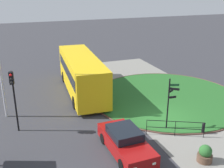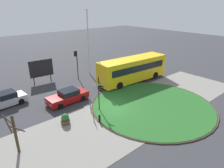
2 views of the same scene
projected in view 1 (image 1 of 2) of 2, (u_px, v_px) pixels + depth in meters
name	position (u px, v px, depth m)	size (l,w,h in m)	color
ground	(163.00, 119.00, 19.48)	(120.00, 120.00, 0.00)	#333338
sidewalk_paving	(186.00, 114.00, 20.14)	(32.00, 7.99, 0.02)	gray
grass_island	(166.00, 96.00, 23.30)	(12.52, 12.52, 0.10)	#235B23
grass_kerb_ring	(166.00, 96.00, 23.30)	(12.83, 12.83, 0.11)	brown
signpost_directional	(170.00, 100.00, 17.44)	(0.66, 0.66, 3.55)	black
bollard_foreground	(203.00, 128.00, 17.39)	(0.19, 0.19, 0.79)	black
railing_grass_edge	(175.00, 126.00, 16.99)	(1.64, 3.22, 1.06)	black
bus_yellow	(82.00, 73.00, 23.84)	(10.42, 3.27, 3.24)	yellow
car_oncoming	(125.00, 142.00, 15.38)	(4.53, 1.95, 1.42)	maroon
traffic_light_near	(13.00, 89.00, 16.79)	(0.49, 0.29, 4.11)	black
planter_near_signpost	(205.00, 154.00, 14.61)	(0.81, 0.81, 1.00)	brown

